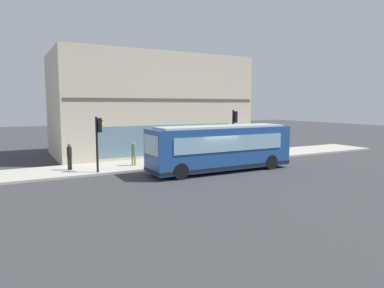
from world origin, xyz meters
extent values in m
plane|color=#38383A|center=(0.00, 0.00, 0.00)|extent=(120.00, 120.00, 0.00)
cube|color=#B2ADA3|center=(4.73, 0.00, 0.07)|extent=(4.26, 40.00, 0.15)
cube|color=beige|center=(11.36, 0.00, 4.40)|extent=(8.99, 16.83, 8.80)
cube|color=brown|center=(7.01, 0.00, 4.84)|extent=(0.36, 16.49, 0.24)
cube|color=slate|center=(6.91, 0.00, 1.60)|extent=(0.12, 11.78, 2.40)
cube|color=#1E478C|center=(0.31, -0.79, 1.60)|extent=(2.50, 10.00, 2.70)
cube|color=silver|center=(0.31, -0.79, 3.01)|extent=(2.13, 9.00, 0.12)
cube|color=#8CB2C6|center=(0.31, 4.19, 2.05)|extent=(2.20, 0.08, 1.20)
cube|color=#8CB2C6|center=(1.58, -0.79, 2.00)|extent=(0.06, 8.20, 1.00)
cube|color=#8CB2C6|center=(-0.96, -0.80, 2.00)|extent=(0.06, 8.20, 1.00)
cube|color=black|center=(0.31, -0.79, 0.43)|extent=(2.54, 10.04, 0.20)
cylinder|color=black|center=(1.46, 2.81, 0.50)|extent=(0.30, 1.00, 1.00)
cylinder|color=black|center=(-0.84, 2.80, 0.50)|extent=(0.30, 1.00, 1.00)
cylinder|color=black|center=(1.46, -4.19, 0.50)|extent=(0.30, 1.00, 1.00)
cylinder|color=black|center=(-0.84, -4.20, 0.50)|extent=(0.30, 1.00, 1.00)
cylinder|color=black|center=(3.23, -3.84, 2.10)|extent=(0.14, 0.14, 3.90)
cube|color=black|center=(3.23, -4.03, 3.50)|extent=(0.32, 0.24, 0.90)
sphere|color=red|center=(3.23, -4.16, 3.78)|extent=(0.20, 0.20, 0.20)
sphere|color=yellow|center=(3.23, -4.16, 3.50)|extent=(0.20, 0.20, 0.20)
sphere|color=green|center=(3.23, -4.16, 3.22)|extent=(0.20, 0.20, 0.20)
cylinder|color=black|center=(3.03, 6.81, 1.93)|extent=(0.14, 0.14, 3.56)
cube|color=black|center=(3.03, 6.62, 3.16)|extent=(0.32, 0.24, 0.90)
sphere|color=red|center=(3.03, 6.49, 3.44)|extent=(0.20, 0.20, 0.20)
sphere|color=yellow|center=(3.03, 6.49, 3.16)|extent=(0.20, 0.20, 0.20)
sphere|color=green|center=(3.03, 6.49, 2.88)|extent=(0.20, 0.20, 0.20)
cylinder|color=red|center=(3.74, -5.55, 0.43)|extent=(0.24, 0.24, 0.55)
sphere|color=red|center=(3.74, -5.55, 0.78)|extent=(0.22, 0.22, 0.22)
cylinder|color=red|center=(3.74, -5.72, 0.48)|extent=(0.10, 0.12, 0.10)
cylinder|color=red|center=(3.91, -5.55, 0.48)|extent=(0.12, 0.10, 0.10)
cylinder|color=black|center=(4.61, 8.33, 0.58)|extent=(0.14, 0.14, 0.85)
cylinder|color=black|center=(4.71, 8.18, 0.58)|extent=(0.14, 0.14, 0.85)
cylinder|color=black|center=(4.66, 8.25, 1.34)|extent=(0.32, 0.32, 0.68)
sphere|color=brown|center=(4.66, 8.25, 1.80)|extent=(0.23, 0.23, 0.23)
cylinder|color=#99994C|center=(4.28, 3.88, 0.55)|extent=(0.14, 0.14, 0.80)
cylinder|color=#99994C|center=(4.29, 4.06, 0.55)|extent=(0.14, 0.14, 0.80)
cylinder|color=#3F8C4C|center=(4.28, 3.97, 1.26)|extent=(0.32, 0.32, 0.63)
sphere|color=#9E704C|center=(4.28, 3.97, 1.69)|extent=(0.22, 0.22, 0.22)
cylinder|color=#8C3F8C|center=(4.15, 0.42, 0.56)|extent=(0.14, 0.14, 0.82)
cylinder|color=#8C3F8C|center=(4.04, 0.55, 0.56)|extent=(0.14, 0.14, 0.82)
cylinder|color=#3F8C4C|center=(4.10, 0.49, 1.29)|extent=(0.32, 0.32, 0.65)
sphere|color=beige|center=(4.10, 0.49, 1.72)|extent=(0.22, 0.22, 0.22)
cylinder|color=#8C3F8C|center=(5.83, -6.36, 0.53)|extent=(0.14, 0.14, 0.77)
cylinder|color=#8C3F8C|center=(5.65, -6.39, 0.53)|extent=(0.14, 0.14, 0.77)
cylinder|color=black|center=(5.74, -6.37, 1.22)|extent=(0.32, 0.32, 0.61)
sphere|color=#9E704C|center=(5.74, -6.37, 1.63)|extent=(0.21, 0.21, 0.21)
camera|label=1|loc=(-19.01, 11.86, 4.45)|focal=32.32mm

